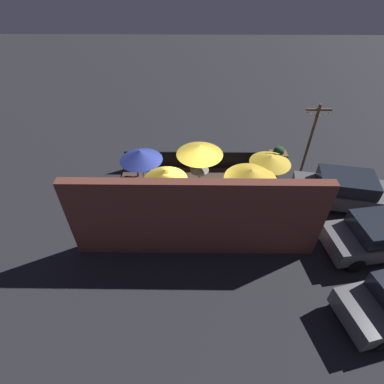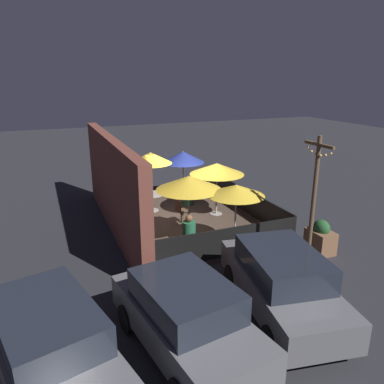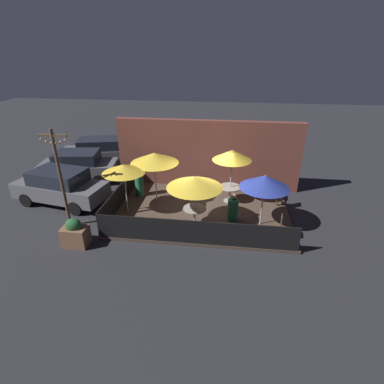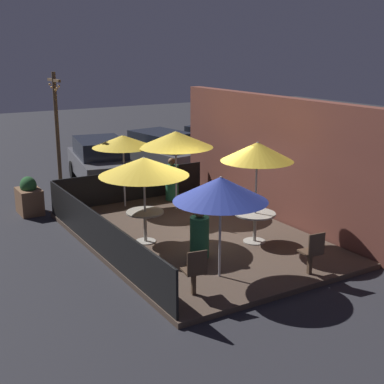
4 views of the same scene
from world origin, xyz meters
TOP-DOWN VIEW (x-y plane):
  - ground_plane at (0.00, 0.00)m, footprint 60.00×60.00m
  - patio_deck at (0.00, 0.00)m, footprint 7.47×5.12m
  - building_wall at (0.00, 2.79)m, footprint 9.07×0.36m
  - fence_front at (0.00, -2.52)m, footprint 7.27×0.05m
  - fence_side_left at (-3.69, 0.00)m, footprint 0.05×4.92m
  - patio_umbrella_0 at (-0.18, -1.26)m, footprint 2.15×2.15m
  - patio_umbrella_1 at (1.19, 1.03)m, footprint 1.73×1.73m
  - patio_umbrella_2 at (-2.20, 0.74)m, footprint 2.15×2.15m
  - patio_umbrella_3 at (-3.22, -0.45)m, footprint 1.80×1.80m
  - patio_umbrella_4 at (2.45, -0.85)m, footprint 1.93×1.93m
  - dining_table_0 at (-0.18, -1.26)m, footprint 0.91×0.91m
  - dining_table_1 at (1.19, 1.03)m, footprint 1.00×1.00m
  - patio_chair_0 at (-0.53, 0.41)m, footprint 0.47×0.47m
  - patio_chair_1 at (3.39, 0.83)m, footprint 0.43×0.43m
  - patio_chair_2 at (2.97, -1.76)m, footprint 0.46×0.46m
  - patron_0 at (1.33, -0.64)m, footprint 0.55×0.55m
  - patron_1 at (-3.11, 1.09)m, footprint 0.54×0.54m
  - planter_box at (-4.34, -2.99)m, footprint 0.90×0.63m
  - light_post at (-5.24, -1.76)m, footprint 1.10×0.12m
  - parked_car_0 at (-6.55, 0.11)m, footprint 4.45×2.41m
  - parked_car_1 at (-6.95, 2.71)m, footprint 4.21×2.29m
  - parked_car_2 at (-6.76, 5.31)m, footprint 4.84×2.77m

SIDE VIEW (x-z plane):
  - ground_plane at x=0.00m, z-range 0.00..0.00m
  - patio_deck at x=0.00m, z-range 0.00..0.12m
  - planter_box at x=-4.34m, z-range -0.06..1.05m
  - fence_front at x=0.00m, z-range 0.12..1.07m
  - fence_side_left at x=-3.69m, z-range 0.12..1.07m
  - patio_chair_0 at x=-0.53m, z-range 0.17..1.10m
  - patron_0 at x=1.33m, z-range 0.04..1.23m
  - patio_chair_2 at x=2.97m, z-range 0.17..1.12m
  - patio_chair_1 at x=3.39m, z-range 0.17..1.12m
  - dining_table_1 at x=1.19m, z-range 0.34..1.07m
  - patron_1 at x=-3.11m, z-range 0.05..1.38m
  - dining_table_0 at x=-0.18m, z-range 0.35..1.12m
  - parked_car_1 at x=-6.95m, z-range 0.03..1.65m
  - parked_car_0 at x=-6.55m, z-range 0.04..1.66m
  - parked_car_2 at x=-6.76m, z-range 0.04..1.66m
  - building_wall at x=0.00m, z-range 0.00..3.46m
  - patio_umbrella_4 at x=2.45m, z-range 0.93..3.06m
  - patio_umbrella_0 at x=-0.18m, z-range 0.95..3.06m
  - patio_umbrella_3 at x=-3.22m, z-range 1.01..3.15m
  - patio_umbrella_2 at x=-2.20m, z-range 1.04..3.33m
  - light_post at x=-5.24m, z-range 0.23..4.24m
  - patio_umbrella_1 at x=1.19m, z-range 1.12..3.59m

